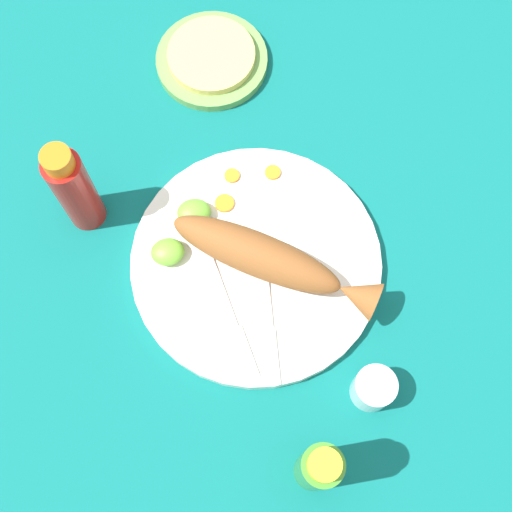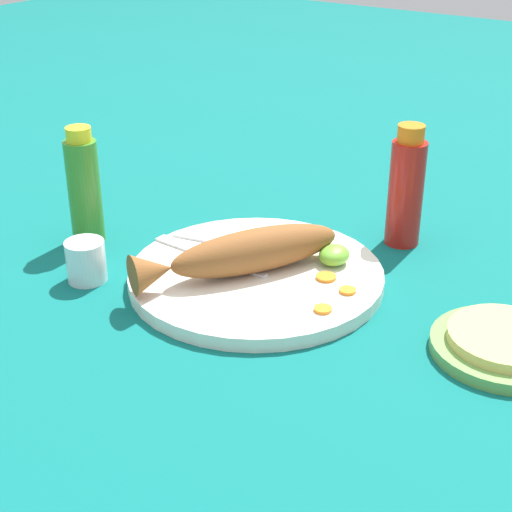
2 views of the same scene
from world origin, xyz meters
The scene contains 15 objects.
ground_plane centered at (0.00, 0.00, 0.00)m, with size 4.00×4.00×0.00m, color #0C605B.
main_plate centered at (0.00, 0.00, 0.01)m, with size 0.33×0.33×0.02m, color white.
fried_fish centered at (-0.02, 0.01, 0.05)m, with size 0.26×0.19×0.06m.
fork_near centered at (0.00, 0.08, 0.02)m, with size 0.02×0.19×0.00m.
fork_far centered at (0.04, 0.07, 0.02)m, with size 0.05×0.18×0.00m.
carrot_slice_near centered at (-0.04, -0.12, 0.02)m, with size 0.02×0.02×0.00m, color orange.
carrot_slice_mid centered at (0.01, -0.12, 0.02)m, with size 0.02×0.02×0.00m, color orange.
carrot_slice_far centered at (0.03, -0.09, 0.02)m, with size 0.03×0.03×0.00m, color orange.
lime_wedge_main centered at (0.07, -0.07, 0.03)m, with size 0.05×0.04×0.02m, color #6BB233.
lime_wedge_side centered at (0.11, -0.02, 0.03)m, with size 0.04×0.04×0.02m, color #6BB233.
hot_sauce_bottle_red centered at (0.21, -0.11, 0.08)m, with size 0.05×0.05×0.17m.
hot_sauce_bottle_green centered at (-0.03, 0.27, 0.08)m, with size 0.05×0.05×0.17m.
salt_cup centered at (-0.12, 0.18, 0.02)m, with size 0.05×0.05×0.05m.
tortilla_plate centered at (0.02, -0.32, 0.01)m, with size 0.16×0.16×0.01m, color #6B9E4C.
tortilla_stack centered at (0.02, -0.32, 0.02)m, with size 0.13×0.13×0.01m, color #E0C666.
Camera 1 is at (0.04, 0.29, 0.89)m, focal length 50.00 mm.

